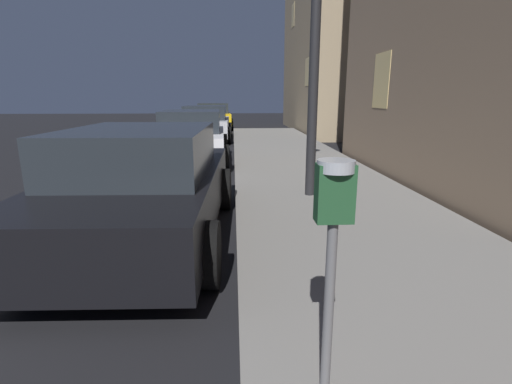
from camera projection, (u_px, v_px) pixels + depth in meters
The scene contains 6 objects.
sidewalk at pixel (455, 336), 2.81m from camera, with size 3.20×36.00×0.15m, color slate.
parking_meter at pixel (333, 222), 1.95m from camera, with size 0.19×0.19×1.34m.
car_black at pixel (144, 185), 4.77m from camera, with size 2.16×4.34×1.43m.
car_white at pixel (192, 137), 10.44m from camera, with size 2.05×4.46×1.43m.
car_silver at pixel (206, 123), 15.74m from camera, with size 2.11×4.18×1.43m.
car_yellow_cab at pixel (213, 116), 21.53m from camera, with size 2.28×4.28×1.43m.
Camera 1 is at (3.98, -2.37, 1.80)m, focal length 26.65 mm.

